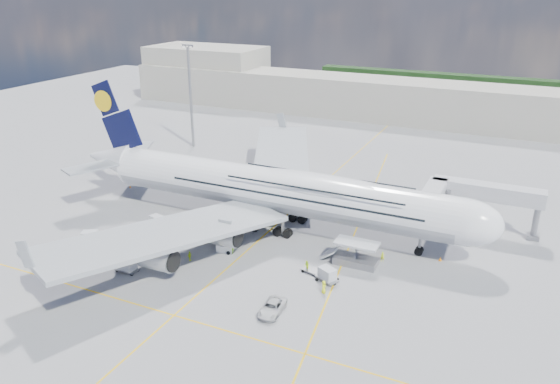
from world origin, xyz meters
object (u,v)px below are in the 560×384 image
at_px(crew_nose, 383,257).
at_px(dolly_row_a, 157,221).
at_px(light_mast, 191,95).
at_px(catering_truck_outer, 280,166).
at_px(jet_bridge, 465,195).
at_px(dolly_back, 90,237).
at_px(service_van, 272,308).
at_px(dolly_row_c, 224,241).
at_px(catering_truck_inner, 297,189).
at_px(crew_van, 324,287).
at_px(dolly_nose_far, 327,274).
at_px(airliner, 276,190).
at_px(cone_wing_left_outer, 270,174).
at_px(cone_wing_right_inner, 202,229).
at_px(cone_wing_left_inner, 271,178).
at_px(cargo_loader, 355,256).
at_px(cone_nose, 440,259).
at_px(baggage_tug, 225,248).
at_px(crew_loader, 307,266).
at_px(cone_wing_right_outer, 100,254).
at_px(dolly_row_b, 127,265).
at_px(crew_wing, 190,256).
at_px(dolly_nose_near, 312,270).
at_px(crew_tug, 232,248).

bearing_deg(crew_nose, dolly_row_a, 170.42).
xyz_separation_m(light_mast, catering_truck_outer, (29.13, -9.69, -11.38)).
distance_m(jet_bridge, crew_nose, 19.11).
bearing_deg(dolly_back, service_van, -34.71).
bearing_deg(dolly_row_c, dolly_row_a, -174.56).
distance_m(dolly_back, catering_truck_inner, 39.55).
xyz_separation_m(dolly_row_c, crew_van, (20.18, -7.31, 0.63)).
distance_m(dolly_row_c, dolly_nose_far, 19.98).
distance_m(airliner, service_van, 27.16).
bearing_deg(cone_wing_left_outer, cone_wing_right_inner, -86.47).
xyz_separation_m(dolly_row_a, cone_wing_left_inner, (7.31, 30.32, -0.87)).
xyz_separation_m(airliner, dolly_row_c, (-4.96, -9.47, -6.57)).
bearing_deg(cargo_loader, cone_nose, 29.21).
bearing_deg(baggage_tug, crew_loader, -9.13).
bearing_deg(light_mast, service_van, -49.13).
distance_m(baggage_tug, cone_wing_right_outer, 19.38).
bearing_deg(cone_wing_right_outer, dolly_row_b, -16.55).
relative_size(light_mast, crew_wing, 16.33).
bearing_deg(crew_van, dolly_nose_near, 28.35).
bearing_deg(dolly_row_b, cone_wing_right_inner, 82.71).
height_order(service_van, crew_van, crew_van).
distance_m(dolly_nose_near, crew_loader, 0.98).
height_order(baggage_tug, cone_wing_right_outer, baggage_tug).
bearing_deg(crew_nose, baggage_tug, -178.11).
relative_size(catering_truck_outer, crew_van, 3.78).
height_order(dolly_nose_near, catering_truck_outer, catering_truck_outer).
height_order(dolly_row_b, service_van, dolly_row_b).
xyz_separation_m(dolly_row_b, cone_wing_right_inner, (2.25, 16.77, -0.90)).
height_order(cargo_loader, dolly_row_c, cargo_loader).
distance_m(dolly_back, cone_wing_left_outer, 44.05).
xyz_separation_m(dolly_row_a, cone_wing_right_inner, (7.73, 2.20, -0.85)).
relative_size(jet_bridge, crew_nose, 12.15).
xyz_separation_m(jet_bridge, dolly_nose_near, (-17.89, -23.22, -6.51)).
bearing_deg(dolly_row_c, crew_tug, -34.34).
xyz_separation_m(airliner, catering_truck_inner, (-1.85, 13.56, -4.87)).
xyz_separation_m(catering_truck_outer, cone_wing_left_inner, (-0.14, -4.01, -1.58)).
bearing_deg(catering_truck_inner, cargo_loader, -66.12).
distance_m(airliner, catering_truck_inner, 14.53).
distance_m(catering_truck_inner, crew_loader, 28.83).
bearing_deg(catering_truck_outer, cone_wing_left_outer, -116.73).
xyz_separation_m(cargo_loader, dolly_nose_near, (-4.91, -5.18, -0.91)).
height_order(catering_truck_outer, cone_nose, catering_truck_outer).
bearing_deg(catering_truck_outer, light_mast, 178.85).
bearing_deg(light_mast, cone_nose, -27.52).
bearing_deg(crew_wing, service_van, -111.70).
height_order(crew_loader, crew_wing, crew_loader).
bearing_deg(service_van, baggage_tug, 136.35).
xyz_separation_m(dolly_row_c, baggage_tug, (1.77, -2.69, 0.41)).
distance_m(baggage_tug, catering_truck_outer, 38.32).
relative_size(dolly_row_a, cone_wing_right_outer, 6.62).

